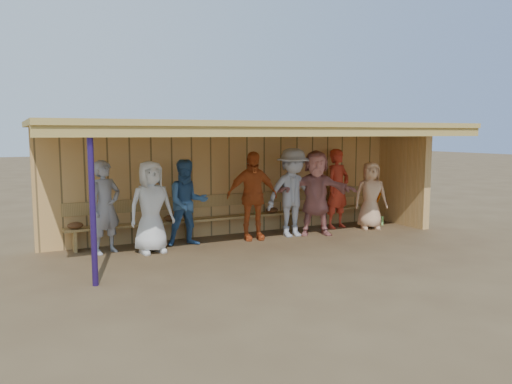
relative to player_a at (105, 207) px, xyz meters
The scene contains 12 objects.
ground 3.26m from the player_a, 12.01° to the right, with size 90.00×90.00×0.00m, color brown.
player_a is the anchor object (origin of this frame).
player_b 0.87m from the player_a, 24.17° to the right, with size 0.87×0.57×1.78m, color silver.
player_c 1.62m from the player_a, ahead, with size 0.86×0.67×1.76m, color #366196.
player_d 3.06m from the player_a, ahead, with size 1.12×0.46×1.91m, color #C7511F.
player_e 4.01m from the player_a, ahead, with size 1.27×0.73×1.96m, color #9A9BA3.
player_f 4.56m from the player_a, ahead, with size 1.78×0.57×1.92m, color #C0746C.
player_g 5.49m from the player_a, ahead, with size 0.70×0.46×1.92m, color red.
player_h 6.14m from the player_a, ahead, with size 0.79×0.51×1.61m, color #E0AA7E.
dugout_structure 3.55m from the player_a, ahead, with size 8.80×3.20×2.50m.
bench 3.12m from the player_a, ahead, with size 7.60×0.34×0.93m.
dugout_equipment 2.52m from the player_a, ahead, with size 7.45×0.62×0.80m.
Camera 1 is at (-4.72, -9.03, 2.29)m, focal length 35.00 mm.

